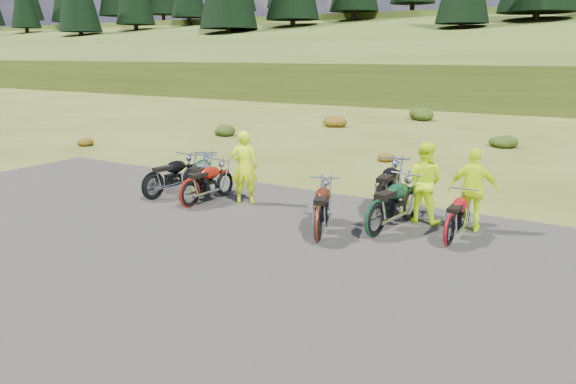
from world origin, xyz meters
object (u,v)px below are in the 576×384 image
Objects in this scene: motorcycle_0 at (154,201)px; person_middle at (244,168)px; motorcycle_3 at (195,204)px; motorcycle_7 at (375,239)px.

motorcycle_0 is 2.56m from person_middle.
motorcycle_7 is at bearing -118.16° from motorcycle_3.
motorcycle_0 is 1.01× the size of motorcycle_3.
person_middle is at bearing -60.91° from motorcycle_0.
motorcycle_7 is 4.04m from person_middle.
person_middle is (-3.85, 0.81, 0.91)m from motorcycle_7.
person_middle reaches higher than motorcycle_7.
person_middle is (1.08, 0.62, 0.91)m from motorcycle_3.
motorcycle_0 is 1.15m from motorcycle_3.
motorcycle_3 is 1.55m from person_middle.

